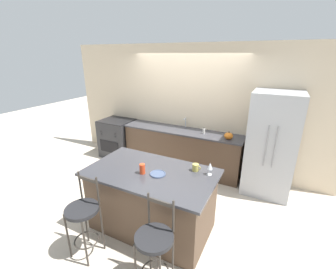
{
  "coord_description": "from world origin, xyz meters",
  "views": [
    {
      "loc": [
        1.82,
        -3.93,
        2.48
      ],
      "look_at": [
        0.14,
        -0.62,
        1.15
      ],
      "focal_mm": 24.0,
      "sensor_mm": 36.0,
      "label": 1
    }
  ],
  "objects_px": {
    "bar_stool_far": "(155,245)",
    "coffee_mug": "(196,167)",
    "dinner_plate": "(158,174)",
    "soap_bottle": "(204,131)",
    "pumpkin_decoration": "(229,136)",
    "bar_stool_near": "(84,216)",
    "wine_glass": "(210,166)",
    "oven_range": "(118,138)",
    "tumbler_cup": "(142,169)",
    "refrigerator": "(271,144)"
  },
  "relations": [
    {
      "from": "refrigerator",
      "to": "soap_bottle",
      "type": "distance_m",
      "value": 1.29
    },
    {
      "from": "refrigerator",
      "to": "bar_stool_near",
      "type": "distance_m",
      "value": 3.27
    },
    {
      "from": "wine_glass",
      "to": "pumpkin_decoration",
      "type": "xyz_separation_m",
      "value": [
        -0.08,
        1.52,
        -0.08
      ]
    },
    {
      "from": "bar_stool_far",
      "to": "dinner_plate",
      "type": "distance_m",
      "value": 0.92
    },
    {
      "from": "bar_stool_near",
      "to": "oven_range",
      "type": "bearing_deg",
      "value": 121.01
    },
    {
      "from": "bar_stool_far",
      "to": "pumpkin_decoration",
      "type": "xyz_separation_m",
      "value": [
        0.16,
        2.59,
        0.4
      ]
    },
    {
      "from": "oven_range",
      "to": "soap_bottle",
      "type": "xyz_separation_m",
      "value": [
        2.24,
        0.04,
        0.51
      ]
    },
    {
      "from": "wine_glass",
      "to": "coffee_mug",
      "type": "xyz_separation_m",
      "value": [
        -0.2,
        0.02,
        -0.07
      ]
    },
    {
      "from": "tumbler_cup",
      "to": "bar_stool_near",
      "type": "bearing_deg",
      "value": -122.16
    },
    {
      "from": "refrigerator",
      "to": "tumbler_cup",
      "type": "relative_size",
      "value": 13.58
    },
    {
      "from": "refrigerator",
      "to": "bar_stool_near",
      "type": "relative_size",
      "value": 1.72
    },
    {
      "from": "oven_range",
      "to": "wine_glass",
      "type": "xyz_separation_m",
      "value": [
        2.85,
        -1.57,
        0.6
      ]
    },
    {
      "from": "pumpkin_decoration",
      "to": "coffee_mug",
      "type": "bearing_deg",
      "value": -94.56
    },
    {
      "from": "refrigerator",
      "to": "pumpkin_decoration",
      "type": "xyz_separation_m",
      "value": [
        -0.76,
        -0.02,
        0.04
      ]
    },
    {
      "from": "refrigerator",
      "to": "tumbler_cup",
      "type": "bearing_deg",
      "value": -128.0
    },
    {
      "from": "bar_stool_near",
      "to": "soap_bottle",
      "type": "bearing_deg",
      "value": 76.37
    },
    {
      "from": "wine_glass",
      "to": "soap_bottle",
      "type": "relative_size",
      "value": 1.33
    },
    {
      "from": "dinner_plate",
      "to": "soap_bottle",
      "type": "bearing_deg",
      "value": 89.53
    },
    {
      "from": "wine_glass",
      "to": "coffee_mug",
      "type": "relative_size",
      "value": 1.47
    },
    {
      "from": "refrigerator",
      "to": "bar_stool_near",
      "type": "xyz_separation_m",
      "value": [
        -1.94,
        -2.61,
        -0.36
      ]
    },
    {
      "from": "oven_range",
      "to": "bar_stool_near",
      "type": "xyz_separation_m",
      "value": [
        1.59,
        -2.64,
        0.12
      ]
    },
    {
      "from": "refrigerator",
      "to": "soap_bottle",
      "type": "height_order",
      "value": "refrigerator"
    },
    {
      "from": "coffee_mug",
      "to": "pumpkin_decoration",
      "type": "distance_m",
      "value": 1.51
    },
    {
      "from": "wine_glass",
      "to": "tumbler_cup",
      "type": "height_order",
      "value": "wine_glass"
    },
    {
      "from": "refrigerator",
      "to": "dinner_plate",
      "type": "xyz_separation_m",
      "value": [
        -1.3,
        -1.85,
        0.01
      ]
    },
    {
      "from": "dinner_plate",
      "to": "wine_glass",
      "type": "xyz_separation_m",
      "value": [
        0.63,
        0.31,
        0.12
      ]
    },
    {
      "from": "soap_bottle",
      "to": "bar_stool_far",
      "type": "bearing_deg",
      "value": -82.21
    },
    {
      "from": "wine_glass",
      "to": "soap_bottle",
      "type": "distance_m",
      "value": 1.72
    },
    {
      "from": "bar_stool_far",
      "to": "tumbler_cup",
      "type": "height_order",
      "value": "bar_stool_far"
    },
    {
      "from": "soap_bottle",
      "to": "wine_glass",
      "type": "bearing_deg",
      "value": -69.21
    },
    {
      "from": "tumbler_cup",
      "to": "pumpkin_decoration",
      "type": "relative_size",
      "value": 0.83
    },
    {
      "from": "refrigerator",
      "to": "oven_range",
      "type": "distance_m",
      "value": 3.56
    },
    {
      "from": "wine_glass",
      "to": "pumpkin_decoration",
      "type": "height_order",
      "value": "wine_glass"
    },
    {
      "from": "tumbler_cup",
      "to": "pumpkin_decoration",
      "type": "xyz_separation_m",
      "value": [
        0.74,
        1.9,
        -0.03
      ]
    },
    {
      "from": "dinner_plate",
      "to": "wine_glass",
      "type": "bearing_deg",
      "value": 26.45
    },
    {
      "from": "oven_range",
      "to": "dinner_plate",
      "type": "height_order",
      "value": "dinner_plate"
    },
    {
      "from": "bar_stool_far",
      "to": "coffee_mug",
      "type": "relative_size",
      "value": 9.07
    },
    {
      "from": "wine_glass",
      "to": "pumpkin_decoration",
      "type": "bearing_deg",
      "value": 93.17
    },
    {
      "from": "oven_range",
      "to": "coffee_mug",
      "type": "relative_size",
      "value": 7.7
    },
    {
      "from": "bar_stool_far",
      "to": "tumbler_cup",
      "type": "bearing_deg",
      "value": 130.2
    },
    {
      "from": "pumpkin_decoration",
      "to": "dinner_plate",
      "type": "bearing_deg",
      "value": -106.46
    },
    {
      "from": "oven_range",
      "to": "tumbler_cup",
      "type": "distance_m",
      "value": 2.86
    },
    {
      "from": "soap_bottle",
      "to": "bar_stool_near",
      "type": "bearing_deg",
      "value": -103.63
    },
    {
      "from": "bar_stool_near",
      "to": "pumpkin_decoration",
      "type": "xyz_separation_m",
      "value": [
        1.18,
        2.6,
        0.4
      ]
    },
    {
      "from": "bar_stool_far",
      "to": "dinner_plate",
      "type": "height_order",
      "value": "bar_stool_far"
    },
    {
      "from": "bar_stool_near",
      "to": "dinner_plate",
      "type": "xyz_separation_m",
      "value": [
        0.63,
        0.76,
        0.37
      ]
    },
    {
      "from": "tumbler_cup",
      "to": "pumpkin_decoration",
      "type": "distance_m",
      "value": 2.04
    },
    {
      "from": "bar_stool_far",
      "to": "dinner_plate",
      "type": "xyz_separation_m",
      "value": [
        -0.38,
        0.76,
        0.37
      ]
    },
    {
      "from": "oven_range",
      "to": "refrigerator",
      "type": "bearing_deg",
      "value": -0.43
    },
    {
      "from": "oven_range",
      "to": "bar_stool_far",
      "type": "height_order",
      "value": "bar_stool_far"
    }
  ]
}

